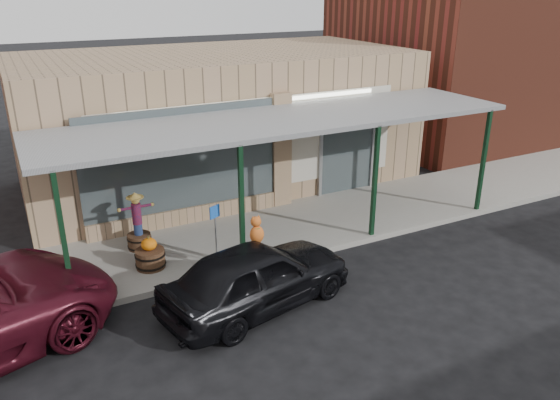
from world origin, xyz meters
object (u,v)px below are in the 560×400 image
barrel_pumpkin (150,256)px  handicap_sign (215,226)px  parked_sedan (257,276)px  barrel_scarecrow (138,230)px

barrel_pumpkin → handicap_sign: (1.42, -0.48, 0.64)m
handicap_sign → parked_sedan: 1.91m
barrel_pumpkin → parked_sedan: size_ratio=0.18×
barrel_scarecrow → parked_sedan: bearing=-52.0°
barrel_scarecrow → handicap_sign: barrel_scarecrow is taller
barrel_pumpkin → parked_sedan: 2.85m
handicap_sign → barrel_pumpkin: bearing=137.0°
barrel_pumpkin → handicap_sign: handicap_sign is taller
parked_sedan → barrel_scarecrow: bearing=12.0°
parked_sedan → handicap_sign: bearing=-7.7°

